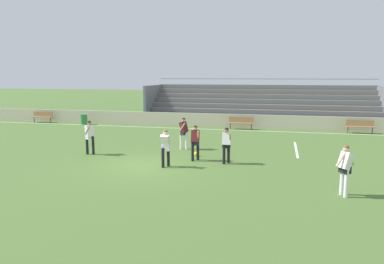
% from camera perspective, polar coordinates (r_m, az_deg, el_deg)
% --- Properties ---
extents(ground_plane, '(160.00, 160.00, 0.00)m').
position_cam_1_polar(ground_plane, '(16.34, -7.13, -5.26)').
color(ground_plane, '#4C6B30').
extents(field_line_sideline, '(44.00, 0.12, 0.01)m').
position_cam_1_polar(field_line_sideline, '(27.28, 1.49, 0.47)').
color(field_line_sideline, white).
rests_on(field_line_sideline, ground).
extents(field_line_penalty_mark, '(0.12, 4.40, 0.01)m').
position_cam_1_polar(field_line_penalty_mark, '(20.58, 15.81, -2.59)').
color(field_line_penalty_mark, white).
rests_on(field_line_penalty_mark, ground).
extents(sideline_wall, '(48.00, 0.16, 1.03)m').
position_cam_1_polar(sideline_wall, '(28.51, 2.06, 1.86)').
color(sideline_wall, beige).
rests_on(sideline_wall, ground).
extents(bleacher_stand, '(18.91, 4.79, 3.65)m').
position_cam_1_polar(bleacher_stand, '(31.22, 10.52, 4.35)').
color(bleacher_stand, '#897051').
rests_on(bleacher_stand, ground).
extents(bench_near_bin, '(1.80, 0.40, 0.90)m').
position_cam_1_polar(bench_near_bin, '(27.37, 7.57, 1.57)').
color(bench_near_bin, '#99754C').
rests_on(bench_near_bin, ground).
extents(bench_centre_sideline, '(1.80, 0.40, 0.90)m').
position_cam_1_polar(bench_centre_sideline, '(33.48, -22.09, 2.31)').
color(bench_centre_sideline, '#99754C').
rests_on(bench_centre_sideline, ground).
extents(bench_near_wall_gap, '(1.80, 0.40, 0.90)m').
position_cam_1_polar(bench_near_wall_gap, '(27.74, 24.54, 0.95)').
color(bench_near_wall_gap, '#99754C').
rests_on(bench_near_wall_gap, ground).
extents(trash_bin, '(0.54, 0.54, 0.82)m').
position_cam_1_polar(trash_bin, '(31.00, -16.38, 1.88)').
color(trash_bin, '#2D7F3D').
rests_on(trash_bin, ground).
extents(player_dark_pressing_high, '(0.45, 0.56, 1.66)m').
position_cam_1_polar(player_dark_pressing_high, '(17.07, 0.51, -1.20)').
color(player_dark_pressing_high, black).
rests_on(player_dark_pressing_high, ground).
extents(player_white_overlapping, '(0.44, 0.47, 1.64)m').
position_cam_1_polar(player_white_overlapping, '(16.55, 5.34, -1.59)').
color(player_white_overlapping, black).
rests_on(player_white_overlapping, ground).
extents(player_white_wide_left, '(0.44, 0.52, 1.64)m').
position_cam_1_polar(player_white_wide_left, '(15.91, -4.12, -2.01)').
color(player_white_wide_left, black).
rests_on(player_white_wide_left, ground).
extents(player_dark_on_ball, '(0.50, 0.63, 1.71)m').
position_cam_1_polar(player_dark_on_ball, '(19.70, -1.29, 0.24)').
color(player_dark_on_ball, white).
rests_on(player_dark_on_ball, ground).
extents(player_white_wide_right, '(0.46, 0.67, 1.71)m').
position_cam_1_polar(player_white_wide_right, '(19.09, -15.54, -0.34)').
color(player_white_wide_right, black).
rests_on(player_white_wide_right, ground).
extents(player_white_challenging, '(0.67, 0.53, 1.71)m').
position_cam_1_polar(player_white_challenging, '(13.05, 22.59, -4.84)').
color(player_white_challenging, white).
rests_on(player_white_challenging, ground).
extents(soccer_ball, '(0.22, 0.22, 0.22)m').
position_cam_1_polar(soccer_ball, '(18.12, 0.65, -3.43)').
color(soccer_ball, yellow).
rests_on(soccer_ball, ground).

